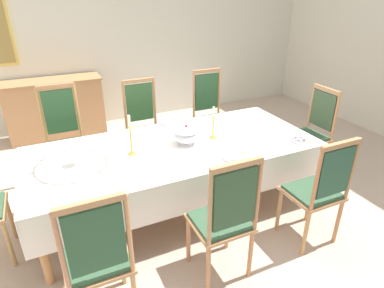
{
  "coord_description": "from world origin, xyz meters",
  "views": [
    {
      "loc": [
        -1.06,
        -2.68,
        2.16
      ],
      "look_at": [
        0.15,
        -0.06,
        0.76
      ],
      "focal_mm": 30.45,
      "sensor_mm": 36.0,
      "label": 1
    }
  ],
  "objects_px": {
    "bowl_far_left": "(166,125)",
    "sideboard": "(56,108)",
    "candlestick_east": "(213,126)",
    "spoon_primary": "(306,138)",
    "spoon_secondary": "(243,154)",
    "bowl_near_left": "(299,140)",
    "chair_north_b": "(144,125)",
    "candlestick_west": "(131,139)",
    "chair_south_b": "(224,218)",
    "chair_north_a": "(65,136)",
    "chair_south_c": "(319,189)",
    "chair_south_a": "(97,258)",
    "bowl_near_right": "(233,156)",
    "chair_head_east": "(312,130)",
    "dining_table": "(175,152)",
    "chair_north_c": "(210,113)",
    "soup_tureen": "(186,134)"
  },
  "relations": [
    {
      "from": "chair_north_b",
      "to": "bowl_near_left",
      "type": "relative_size",
      "value": 7.53
    },
    {
      "from": "chair_north_a",
      "to": "chair_south_c",
      "type": "xyz_separation_m",
      "value": [
        1.9,
        -2.02,
        -0.04
      ]
    },
    {
      "from": "chair_south_b",
      "to": "candlestick_west",
      "type": "relative_size",
      "value": 2.87
    },
    {
      "from": "candlestick_west",
      "to": "spoon_secondary",
      "type": "relative_size",
      "value": 2.23
    },
    {
      "from": "chair_south_b",
      "to": "bowl_far_left",
      "type": "xyz_separation_m",
      "value": [
        0.1,
        1.48,
        0.18
      ]
    },
    {
      "from": "sideboard",
      "to": "chair_north_a",
      "type": "bearing_deg",
      "value": 90.17
    },
    {
      "from": "chair_south_b",
      "to": "candlestick_east",
      "type": "xyz_separation_m",
      "value": [
        0.44,
        1.01,
        0.29
      ]
    },
    {
      "from": "dining_table",
      "to": "chair_north_c",
      "type": "bearing_deg",
      "value": 47.1
    },
    {
      "from": "spoon_secondary",
      "to": "bowl_near_left",
      "type": "bearing_deg",
      "value": 11.3
    },
    {
      "from": "soup_tureen",
      "to": "spoon_secondary",
      "type": "bearing_deg",
      "value": -49.08
    },
    {
      "from": "bowl_far_left",
      "to": "bowl_near_left",
      "type": "bearing_deg",
      "value": -40.34
    },
    {
      "from": "spoon_secondary",
      "to": "bowl_near_right",
      "type": "bearing_deg",
      "value": -156.68
    },
    {
      "from": "chair_north_a",
      "to": "candlestick_west",
      "type": "distance_m",
      "value": 1.18
    },
    {
      "from": "chair_south_a",
      "to": "chair_north_b",
      "type": "bearing_deg",
      "value": 64.87
    },
    {
      "from": "dining_table",
      "to": "chair_north_a",
      "type": "distance_m",
      "value": 1.39
    },
    {
      "from": "chair_south_a",
      "to": "spoon_secondary",
      "type": "distance_m",
      "value": 1.58
    },
    {
      "from": "chair_south_b",
      "to": "bowl_far_left",
      "type": "bearing_deg",
      "value": 85.96
    },
    {
      "from": "candlestick_east",
      "to": "chair_north_a",
      "type": "bearing_deg",
      "value": 143.82
    },
    {
      "from": "spoon_secondary",
      "to": "dining_table",
      "type": "bearing_deg",
      "value": 151.06
    },
    {
      "from": "chair_south_c",
      "to": "chair_north_b",
      "type": "bearing_deg",
      "value": 115.2
    },
    {
      "from": "spoon_primary",
      "to": "sideboard",
      "type": "relative_size",
      "value": 0.12
    },
    {
      "from": "chair_north_b",
      "to": "candlestick_east",
      "type": "distance_m",
      "value": 1.14
    },
    {
      "from": "candlestick_west",
      "to": "candlestick_east",
      "type": "relative_size",
      "value": 1.14
    },
    {
      "from": "bowl_far_left",
      "to": "sideboard",
      "type": "height_order",
      "value": "sideboard"
    },
    {
      "from": "bowl_far_left",
      "to": "spoon_secondary",
      "type": "height_order",
      "value": "bowl_far_left"
    },
    {
      "from": "dining_table",
      "to": "chair_south_b",
      "type": "distance_m",
      "value": 1.01
    },
    {
      "from": "spoon_primary",
      "to": "sideboard",
      "type": "bearing_deg",
      "value": 139.76
    },
    {
      "from": "bowl_near_left",
      "to": "spoon_secondary",
      "type": "xyz_separation_m",
      "value": [
        -0.67,
        0.01,
        -0.01
      ]
    },
    {
      "from": "bowl_near_left",
      "to": "bowl_near_right",
      "type": "relative_size",
      "value": 0.82
    },
    {
      "from": "chair_south_a",
      "to": "candlestick_east",
      "type": "height_order",
      "value": "chair_south_a"
    },
    {
      "from": "chair_south_c",
      "to": "chair_head_east",
      "type": "xyz_separation_m",
      "value": [
        0.87,
        1.01,
        0.0
      ]
    },
    {
      "from": "bowl_near_left",
      "to": "spoon_primary",
      "type": "relative_size",
      "value": 0.86
    },
    {
      "from": "bowl_far_left",
      "to": "spoon_primary",
      "type": "distance_m",
      "value": 1.5
    },
    {
      "from": "chair_head_east",
      "to": "spoon_primary",
      "type": "bearing_deg",
      "value": 129.37
    },
    {
      "from": "chair_south_a",
      "to": "chair_north_c",
      "type": "bearing_deg",
      "value": 46.82
    },
    {
      "from": "candlestick_west",
      "to": "spoon_primary",
      "type": "bearing_deg",
      "value": -13.79
    },
    {
      "from": "candlestick_west",
      "to": "bowl_near_left",
      "type": "height_order",
      "value": "candlestick_west"
    },
    {
      "from": "chair_south_a",
      "to": "chair_south_b",
      "type": "distance_m",
      "value": 0.95
    },
    {
      "from": "chair_south_a",
      "to": "bowl_near_left",
      "type": "relative_size",
      "value": 7.29
    },
    {
      "from": "chair_south_c",
      "to": "bowl_near_left",
      "type": "distance_m",
      "value": 0.64
    },
    {
      "from": "chair_north_b",
      "to": "soup_tureen",
      "type": "bearing_deg",
      "value": 97.76
    },
    {
      "from": "soup_tureen",
      "to": "candlestick_east",
      "type": "relative_size",
      "value": 0.72
    },
    {
      "from": "chair_south_b",
      "to": "sideboard",
      "type": "height_order",
      "value": "chair_south_b"
    },
    {
      "from": "candlestick_east",
      "to": "spoon_primary",
      "type": "relative_size",
      "value": 1.96
    },
    {
      "from": "candlestick_west",
      "to": "chair_north_b",
      "type": "bearing_deg",
      "value": 67.37
    },
    {
      "from": "candlestick_west",
      "to": "spoon_primary",
      "type": "height_order",
      "value": "candlestick_west"
    },
    {
      "from": "chair_south_b",
      "to": "chair_north_a",
      "type": "bearing_deg",
      "value": 115.09
    },
    {
      "from": "bowl_near_right",
      "to": "spoon_secondary",
      "type": "xyz_separation_m",
      "value": [
        0.13,
        0.03,
        -0.02
      ]
    },
    {
      "from": "chair_north_b",
      "to": "candlestick_east",
      "type": "xyz_separation_m",
      "value": [
        0.44,
        -1.01,
        0.29
      ]
    },
    {
      "from": "chair_north_b",
      "to": "soup_tureen",
      "type": "xyz_separation_m",
      "value": [
        0.14,
        -1.01,
        0.25
      ]
    }
  ]
}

